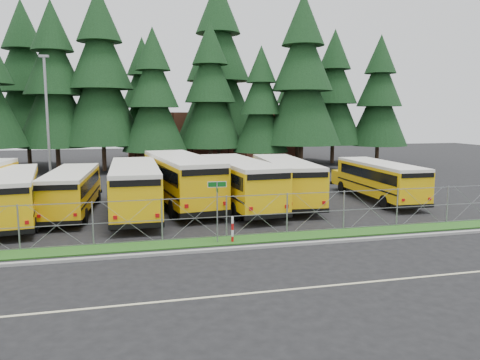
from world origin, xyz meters
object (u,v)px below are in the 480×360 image
(bus_1, at_px, (13,197))
(bus_5, at_px, (238,184))
(bus_4, at_px, (180,181))
(bus_2, at_px, (73,192))
(bus_6, at_px, (284,182))
(bus_east, at_px, (377,181))
(bus_3, at_px, (135,190))
(striped_bollard, at_px, (232,230))
(light_standard, at_px, (47,118))
(street_sign, at_px, (217,199))

(bus_1, xyz_separation_m, bus_5, (12.59, 0.77, 0.14))
(bus_4, bearing_deg, bus_1, -173.16)
(bus_4, bearing_deg, bus_2, -178.75)
(bus_6, bearing_deg, bus_1, -170.12)
(bus_5, bearing_deg, bus_east, -3.03)
(bus_1, relative_size, bus_3, 0.92)
(bus_5, distance_m, bus_east, 9.67)
(bus_1, distance_m, bus_6, 15.89)
(bus_2, distance_m, bus_5, 9.72)
(bus_1, relative_size, bus_6, 0.95)
(bus_east, distance_m, striped_bollard, 14.16)
(bus_2, xyz_separation_m, bus_3, (3.50, -1.10, 0.19))
(bus_2, xyz_separation_m, bus_east, (19.37, -0.42, 0.02))
(bus_2, bearing_deg, light_standard, 108.07)
(bus_2, xyz_separation_m, bus_6, (12.93, 0.07, 0.15))
(bus_2, xyz_separation_m, light_standard, (-2.59, 10.07, 4.22))
(bus_1, height_order, striped_bollard, bus_1)
(bus_east, bearing_deg, bus_5, -177.34)
(bus_3, bearing_deg, striped_bollard, -59.51)
(bus_3, relative_size, striped_bollard, 9.39)
(street_sign, xyz_separation_m, light_standard, (-9.51, 18.21, 3.47))
(bus_east, height_order, light_standard, light_standard)
(light_standard, bearing_deg, street_sign, -62.43)
(striped_bollard, bearing_deg, bus_3, 119.79)
(bus_4, relative_size, bus_east, 1.23)
(bus_1, xyz_separation_m, light_standard, (0.30, 11.42, 4.14))
(bus_2, bearing_deg, bus_1, -151.26)
(bus_2, height_order, bus_6, bus_6)
(bus_3, bearing_deg, bus_east, 3.14)
(street_sign, xyz_separation_m, striped_bollard, (0.67, -0.10, -1.43))
(bus_6, bearing_deg, bus_2, -174.96)
(bus_2, relative_size, bus_4, 0.80)
(bus_5, bearing_deg, bus_2, 172.57)
(bus_5, height_order, light_standard, light_standard)
(bus_1, distance_m, bus_5, 12.61)
(bus_3, distance_m, street_sign, 7.85)
(bus_4, distance_m, light_standard, 13.36)
(bus_5, distance_m, street_sign, 8.08)
(bus_4, distance_m, striped_bollard, 9.30)
(bus_1, height_order, street_sign, street_sign)
(bus_6, height_order, bus_east, bus_6)
(bus_2, height_order, street_sign, street_sign)
(bus_4, relative_size, striped_bollard, 10.15)
(bus_2, distance_m, bus_4, 6.40)
(bus_6, relative_size, light_standard, 1.08)
(bus_5, distance_m, striped_bollard, 8.00)
(bus_4, xyz_separation_m, striped_bollard, (1.26, -9.16, -1.00))
(bus_1, distance_m, street_sign, 11.95)
(bus_5, bearing_deg, bus_4, 152.00)
(bus_3, height_order, light_standard, light_standard)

